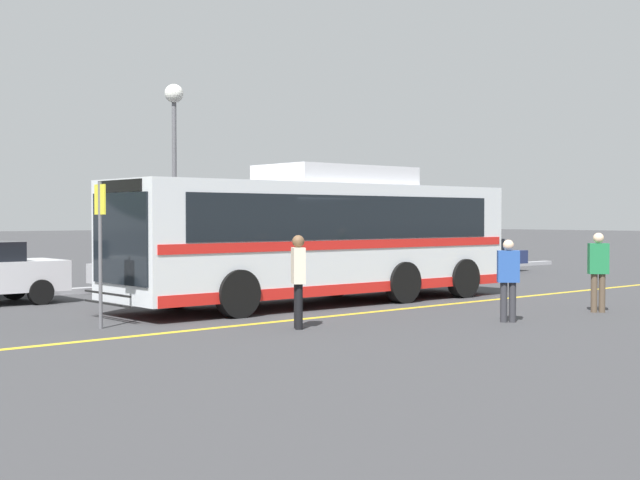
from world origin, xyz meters
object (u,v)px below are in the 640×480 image
bus_stop_sign (100,237)px  parked_car_2 (179,266)px  parked_car_4 (469,255)px  pedestrian_1 (298,275)px  pedestrian_2 (508,276)px  transit_bus (321,235)px  street_lamp (174,130)px  pedestrian_0 (598,267)px  parked_car_3 (359,256)px

bus_stop_sign → parked_car_2: bearing=-41.4°
parked_car_4 → pedestrian_1: 17.73m
pedestrian_1 → pedestrian_2: pedestrian_1 is taller
transit_bus → street_lamp: bearing=-3.8°
pedestrian_1 → street_lamp: bearing=11.1°
pedestrian_1 → bus_stop_sign: bearing=79.9°
parked_car_2 → pedestrian_1: 9.09m
pedestrian_0 → street_lamp: 13.77m
parked_car_2 → pedestrian_2: (0.79, -10.56, 0.22)m
parked_car_2 → street_lamp: (1.29, 2.24, 4.04)m
parked_car_3 → parked_car_2: bearing=94.3°
pedestrian_1 → parked_car_4: bearing=-29.1°
transit_bus → pedestrian_0: 6.40m
pedestrian_0 → bus_stop_sign: (-9.41, 4.68, 0.72)m
transit_bus → parked_car_3: transit_bus is taller
pedestrian_2 → parked_car_4: bearing=-93.2°
pedestrian_2 → pedestrian_1: bearing=17.8°
pedestrian_2 → street_lamp: 13.37m
parked_car_2 → street_lamp: 4.80m
pedestrian_0 → pedestrian_2: 2.96m
transit_bus → pedestrian_0: transit_bus is taller
transit_bus → parked_car_4: transit_bus is taller
parked_car_4 → pedestrian_1: (-15.60, -8.43, 0.34)m
transit_bus → parked_car_3: (6.38, 5.18, -0.87)m
bus_stop_sign → street_lamp: street_lamp is taller
transit_bus → parked_car_3: size_ratio=2.35×
pedestrian_2 → parked_car_2: bearing=-40.2°
transit_bus → pedestrian_2: 5.37m
transit_bus → pedestrian_2: (0.19, -5.31, -0.72)m
parked_car_2 → pedestrian_2: pedestrian_2 is taller
transit_bus → parked_car_2: size_ratio=2.30×
parked_car_3 → pedestrian_1: pedestrian_1 is taller
bus_stop_sign → street_lamp: (6.96, 8.33, 3.03)m
parked_car_3 → pedestrian_1: 13.09m
parked_car_4 → pedestrian_0: 13.86m
parked_car_4 → bus_stop_sign: size_ratio=1.81×
parked_car_2 → street_lamp: size_ratio=0.77×
transit_bus → pedestrian_0: (3.15, -5.53, -0.66)m
bus_stop_sign → street_lamp: bearing=-38.3°
transit_bus → parked_car_4: (12.04, 5.09, -0.99)m
street_lamp → parked_car_2: bearing=-119.9°
parked_car_3 → bus_stop_sign: (-12.65, -6.03, 0.93)m
transit_bus → pedestrian_1: bearing=134.7°
parked_car_4 → street_lamp: street_lamp is taller
bus_stop_sign → pedestrian_0: bearing=-114.9°
pedestrian_1 → bus_stop_sign: bus_stop_sign is taller
pedestrian_1 → street_lamp: street_lamp is taller
parked_car_4 → pedestrian_1: pedestrian_1 is taller
bus_stop_sign → street_lamp: 11.27m
transit_bus → pedestrian_2: transit_bus is taller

